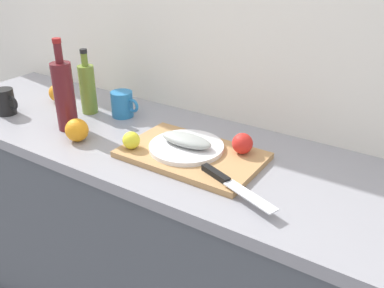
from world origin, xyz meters
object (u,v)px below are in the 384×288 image
at_px(cutting_board, 192,155).
at_px(orange_0, 58,93).
at_px(coffee_mug_0, 6,102).
at_px(white_plate, 186,147).
at_px(olive_oil_bottle, 88,88).
at_px(wine_bottle, 64,95).
at_px(chef_knife, 227,181).
at_px(lemon_0, 131,140).
at_px(fish_fillet, 186,140).
at_px(coffee_mug_1, 123,104).

xyz_separation_m(cutting_board, orange_0, (-0.77, 0.12, 0.03)).
bearing_deg(coffee_mug_0, white_plate, 7.54).
distance_m(white_plate, olive_oil_bottle, 0.55).
relative_size(wine_bottle, coffee_mug_0, 2.91).
bearing_deg(wine_bottle, chef_knife, -3.94).
bearing_deg(lemon_0, white_plate, 31.31).
distance_m(cutting_board, orange_0, 0.78).
bearing_deg(fish_fillet, coffee_mug_1, 161.34).
distance_m(lemon_0, coffee_mug_1, 0.33).
height_order(cutting_board, wine_bottle, wine_bottle).
distance_m(cutting_board, olive_oil_bottle, 0.58).
distance_m(chef_knife, lemon_0, 0.38).
distance_m(white_plate, fish_fillet, 0.03).
height_order(white_plate, wine_bottle, wine_bottle).
xyz_separation_m(wine_bottle, coffee_mug_0, (-0.32, -0.04, -0.08)).
bearing_deg(olive_oil_bottle, orange_0, 175.70).
relative_size(fish_fillet, orange_0, 2.38).
height_order(white_plate, chef_knife, chef_knife).
xyz_separation_m(cutting_board, wine_bottle, (-0.52, -0.06, 0.12)).
distance_m(cutting_board, chef_knife, 0.22).
bearing_deg(fish_fillet, chef_knife, -28.30).
height_order(wine_bottle, coffee_mug_0, wine_bottle).
xyz_separation_m(chef_knife, lemon_0, (-0.37, 0.02, 0.02)).
distance_m(olive_oil_bottle, wine_bottle, 0.17).
bearing_deg(orange_0, coffee_mug_1, 4.50).
distance_m(coffee_mug_1, orange_0, 0.35).
relative_size(coffee_mug_1, orange_0, 1.62).
distance_m(fish_fillet, lemon_0, 0.18).
bearing_deg(coffee_mug_1, wine_bottle, -114.37).
distance_m(white_plate, wine_bottle, 0.50).
bearing_deg(wine_bottle, coffee_mug_0, -173.37).
xyz_separation_m(white_plate, orange_0, (-0.74, 0.11, 0.01)).
height_order(fish_fillet, chef_knife, fish_fillet).
xyz_separation_m(fish_fillet, lemon_0, (-0.16, -0.09, -0.00)).
bearing_deg(coffee_mug_1, cutting_board, -18.67).
relative_size(white_plate, wine_bottle, 0.73).
bearing_deg(fish_fillet, lemon_0, -148.69).
bearing_deg(chef_knife, cutting_board, 171.00).
xyz_separation_m(fish_fillet, chef_knife, (0.22, -0.12, -0.02)).
distance_m(white_plate, chef_knife, 0.25).
bearing_deg(chef_knife, coffee_mug_1, 178.33).
distance_m(chef_knife, wine_bottle, 0.72).
distance_m(fish_fillet, wine_bottle, 0.50).
distance_m(olive_oil_bottle, orange_0, 0.22).
height_order(chef_knife, coffee_mug_0, coffee_mug_0).
bearing_deg(white_plate, cutting_board, -18.80).
xyz_separation_m(cutting_board, fish_fillet, (-0.03, 0.01, 0.04)).
relative_size(cutting_board, wine_bottle, 1.34).
relative_size(chef_knife, wine_bottle, 0.83).
xyz_separation_m(wine_bottle, coffee_mug_1, (0.09, 0.20, -0.08)).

